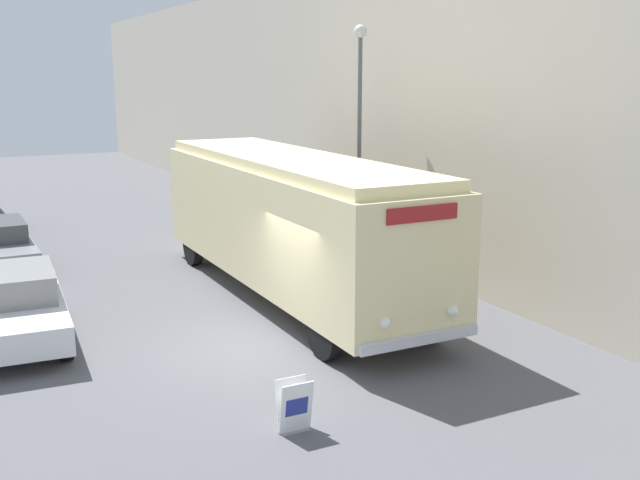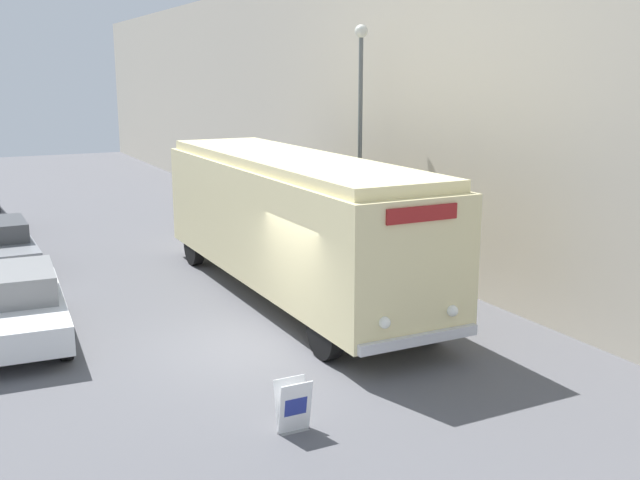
% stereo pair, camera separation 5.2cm
% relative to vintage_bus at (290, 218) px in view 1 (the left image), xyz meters
% --- Properties ---
extents(ground_plane, '(80.00, 80.00, 0.00)m').
position_rel_vintage_bus_xyz_m(ground_plane, '(-2.01, -2.89, -1.97)').
color(ground_plane, '#56565B').
extents(building_wall_right, '(0.30, 60.00, 8.66)m').
position_rel_vintage_bus_xyz_m(building_wall_right, '(4.10, 7.11, 2.36)').
color(building_wall_right, beige).
rests_on(building_wall_right, ground_plane).
extents(vintage_bus, '(2.68, 11.10, 3.47)m').
position_rel_vintage_bus_xyz_m(vintage_bus, '(0.00, 0.00, 0.00)').
color(vintage_bus, black).
rests_on(vintage_bus, ground_plane).
extents(sign_board, '(0.53, 0.32, 0.83)m').
position_rel_vintage_bus_xyz_m(sign_board, '(-2.99, -6.52, -1.57)').
color(sign_board, gray).
rests_on(sign_board, ground_plane).
extents(streetlamp, '(0.36, 0.36, 6.68)m').
position_rel_vintage_bus_xyz_m(streetlamp, '(3.13, 2.10, 2.34)').
color(streetlamp, '#595E60').
rests_on(streetlamp, ground_plane).
extents(parked_car_near, '(2.20, 4.79, 1.45)m').
position_rel_vintage_bus_xyz_m(parked_car_near, '(-6.36, -0.16, -1.24)').
color(parked_car_near, black).
rests_on(parked_car_near, ground_plane).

